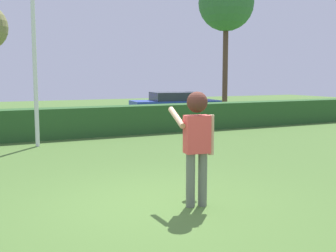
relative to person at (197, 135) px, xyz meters
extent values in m
plane|color=#486B2E|center=(-0.54, 0.31, -1.12)|extent=(60.00, 60.00, 0.00)
cylinder|color=slate|center=(-0.10, 0.01, -0.70)|extent=(0.14, 0.14, 0.84)
cylinder|color=slate|center=(0.10, -0.03, -0.70)|extent=(0.14, 0.14, 0.84)
cube|color=#E54843|center=(0.00, -0.01, 0.01)|extent=(0.41, 0.28, 0.58)
cylinder|color=tan|center=(-0.19, 0.30, 0.25)|extent=(0.18, 0.62, 0.30)
cylinder|color=tan|center=(0.23, -0.05, -0.01)|extent=(0.09, 0.09, 0.62)
sphere|color=tan|center=(0.00, -0.01, 0.47)|extent=(0.22, 0.22, 0.22)
sphere|color=#4C261D|center=(0.00, -0.01, 0.50)|extent=(0.32, 0.32, 0.32)
cylinder|color=#268CE5|center=(0.51, 0.78, 0.05)|extent=(0.24, 0.23, 0.08)
cylinder|color=silver|center=(-1.29, 6.91, 1.76)|extent=(0.12, 0.12, 5.76)
cube|color=#2A5425|center=(-0.54, 8.30, -0.63)|extent=(27.42, 0.90, 0.98)
cube|color=#263FA5|center=(6.11, 12.66, -0.55)|extent=(4.39, 2.25, 0.55)
cube|color=#2D333D|center=(6.11, 12.66, -0.07)|extent=(2.39, 1.85, 0.40)
cylinder|color=black|center=(7.68, 13.30, -0.82)|extent=(0.61, 0.18, 0.60)
cylinder|color=black|center=(7.45, 11.61, -0.82)|extent=(0.61, 0.18, 0.60)
cylinder|color=black|center=(4.77, 13.70, -0.82)|extent=(0.61, 0.18, 0.60)
cylinder|color=black|center=(4.54, 12.01, -0.82)|extent=(0.61, 0.18, 0.60)
cylinder|color=brown|center=(10.16, 14.40, 1.43)|extent=(0.29, 0.29, 5.10)
sphere|color=#366E37|center=(10.16, 14.40, 4.90)|extent=(3.06, 3.06, 3.06)
camera|label=1|loc=(-3.20, -5.52, 0.89)|focal=45.04mm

